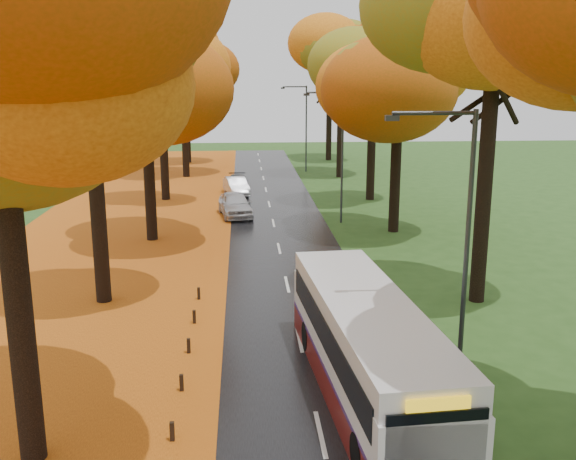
{
  "coord_description": "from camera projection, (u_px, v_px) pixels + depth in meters",
  "views": [
    {
      "loc": [
        -1.86,
        -8.42,
        8.81
      ],
      "look_at": [
        0.0,
        17.43,
        2.6
      ],
      "focal_mm": 40.0,
      "sensor_mm": 36.0,
      "label": 1
    }
  ],
  "objects": [
    {
      "name": "trees_left",
      "position": [
        140.0,
        63.0,
        33.88
      ],
      "size": [
        9.2,
        74.0,
        13.88
      ],
      "color": "black",
      "rests_on": "ground"
    },
    {
      "name": "trees_right",
      "position": [
        408.0,
        60.0,
        34.7
      ],
      "size": [
        9.3,
        74.2,
        13.96
      ],
      "color": "black",
      "rests_on": "ground"
    },
    {
      "name": "streetlamp_mid",
      "position": [
        338.0,
        146.0,
        38.63
      ],
      "size": [
        2.45,
        0.18,
        8.0
      ],
      "color": "#333538",
      "rests_on": "ground"
    },
    {
      "name": "road",
      "position": [
        278.0,
        244.0,
        34.6
      ],
      "size": [
        6.5,
        90.0,
        0.04
      ],
      "primitive_type": "cube",
      "color": "black",
      "rests_on": "ground"
    },
    {
      "name": "leaf_drift",
      "position": [
        221.0,
        244.0,
        34.38
      ],
      "size": [
        0.9,
        90.0,
        0.01
      ],
      "primitive_type": "cube",
      "color": "orange",
      "rests_on": "road"
    },
    {
      "name": "streetlamp_near",
      "position": [
        459.0,
        233.0,
        17.29
      ],
      "size": [
        2.45,
        0.18,
        8.0
      ],
      "color": "#333538",
      "rests_on": "ground"
    },
    {
      "name": "centre_line",
      "position": [
        278.0,
        243.0,
        34.59
      ],
      "size": [
        0.12,
        90.0,
        0.01
      ],
      "primitive_type": "cube",
      "color": "silver",
      "rests_on": "road"
    },
    {
      "name": "streetlamp_far",
      "position": [
        304.0,
        122.0,
        59.97
      ],
      "size": [
        2.45,
        0.18,
        8.0
      ],
      "color": "#333538",
      "rests_on": "ground"
    },
    {
      "name": "car_dark",
      "position": [
        238.0,
        183.0,
        50.93
      ],
      "size": [
        1.71,
        3.98,
        1.14
      ],
      "primitive_type": "imported",
      "rotation": [
        0.0,
        0.0,
        0.03
      ],
      "color": "black",
      "rests_on": "road"
    },
    {
      "name": "car_silver",
      "position": [
        236.0,
        186.0,
        48.73
      ],
      "size": [
        2.18,
        4.26,
        1.34
      ],
      "primitive_type": "imported",
      "rotation": [
        0.0,
        0.0,
        0.2
      ],
      "color": "#A9ACB1",
      "rests_on": "road"
    },
    {
      "name": "car_white",
      "position": [
        235.0,
        204.0,
        41.23
      ],
      "size": [
        2.52,
        4.77,
        1.55
      ],
      "primitive_type": "imported",
      "rotation": [
        0.0,
        0.0,
        0.16
      ],
      "color": "#B8B8BC",
      "rests_on": "road"
    },
    {
      "name": "bus",
      "position": [
        367.0,
        346.0,
        17.86
      ],
      "size": [
        3.2,
        10.78,
        2.8
      ],
      "rotation": [
        0.0,
        0.0,
        0.07
      ],
      "color": "#5A100E",
      "rests_on": "road"
    },
    {
      "name": "leaf_verge",
      "position": [
        109.0,
        247.0,
        33.97
      ],
      "size": [
        12.0,
        90.0,
        0.02
      ],
      "primitive_type": "cube",
      "color": "#8A360C",
      "rests_on": "ground"
    }
  ]
}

